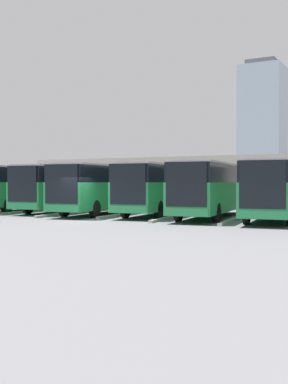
# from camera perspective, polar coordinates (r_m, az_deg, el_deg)

# --- Properties ---
(ground_plane) EXTENTS (600.00, 600.00, 0.00)m
(ground_plane) POSITION_cam_1_polar(r_m,az_deg,el_deg) (28.46, -7.14, -3.32)
(ground_plane) COLOR slate
(bus_1) EXTENTS (3.86, 11.72, 3.41)m
(bus_1) POSITION_cam_1_polar(r_m,az_deg,el_deg) (29.28, 15.29, 0.48)
(bus_1) COLOR #238447
(bus_1) RESTS_ON ground_plane
(curb_divider_1) EXTENTS (1.15, 7.50, 0.15)m
(curb_divider_1) POSITION_cam_1_polar(r_m,az_deg,el_deg) (28.24, 10.58, -3.22)
(curb_divider_1) COLOR #9E9E99
(curb_divider_1) RESTS_ON ground_plane
(bus_2) EXTENTS (3.86, 11.72, 3.41)m
(bus_2) POSITION_cam_1_polar(r_m,az_deg,el_deg) (30.43, 8.04, 0.54)
(bus_2) COLOR #238447
(bus_2) RESTS_ON ground_plane
(curb_divider_2) EXTENTS (1.15, 7.50, 0.15)m
(curb_divider_2) POSITION_cam_1_polar(r_m,az_deg,el_deg) (29.69, 3.31, -2.98)
(curb_divider_2) COLOR #9E9E99
(curb_divider_2) RESTS_ON ground_plane
(bus_3) EXTENTS (3.86, 11.72, 3.41)m
(bus_3) POSITION_cam_1_polar(r_m,az_deg,el_deg) (32.71, 2.01, 0.60)
(bus_3) COLOR #238447
(bus_3) RESTS_ON ground_plane
(curb_divider_3) EXTENTS (1.15, 7.50, 0.15)m
(curb_divider_3) POSITION_cam_1_polar(r_m,az_deg,el_deg) (32.22, -2.49, -2.65)
(curb_divider_3) COLOR #9E9E99
(curb_divider_3) RESTS_ON ground_plane
(bus_4) EXTENTS (3.86, 11.72, 3.41)m
(bus_4) POSITION_cam_1_polar(r_m,az_deg,el_deg) (33.78, -4.76, 0.61)
(bus_4) COLOR #238447
(bus_4) RESTS_ON ground_plane
(curb_divider_4) EXTENTS (1.15, 7.50, 0.15)m
(curb_divider_4) POSITION_cam_1_polar(r_m,az_deg,el_deg) (33.60, -9.17, -2.51)
(curb_divider_4) COLOR #9E9E99
(curb_divider_4) RESTS_ON ground_plane
(bus_5) EXTENTS (3.86, 11.72, 3.41)m
(bus_5) POSITION_cam_1_polar(r_m,az_deg,el_deg) (36.86, -9.08, 0.65)
(bus_5) COLOR #238447
(bus_5) RESTS_ON ground_plane
(curb_divider_5) EXTENTS (1.15, 7.50, 0.15)m
(curb_divider_5) POSITION_cam_1_polar(r_m,az_deg,el_deg) (36.86, -13.12, -2.19)
(curb_divider_5) COLOR #9E9E99
(curb_divider_5) RESTS_ON ground_plane
(bus_6) EXTENTS (3.86, 11.72, 3.41)m
(bus_6) POSITION_cam_1_polar(r_m,az_deg,el_deg) (39.04, -14.11, 0.66)
(bus_6) COLOR #238447
(bus_6) RESTS_ON ground_plane
(station_building) EXTENTS (41.29, 11.50, 4.73)m
(station_building) POSITION_cam_1_polar(r_m,az_deg,el_deg) (50.07, 9.09, 1.38)
(station_building) COLOR #A8A399
(station_building) RESTS_ON ground_plane
(office_tower) EXTENTS (18.15, 18.15, 55.35)m
(office_tower) POSITION_cam_1_polar(r_m,az_deg,el_deg) (220.36, 13.87, 7.66)
(office_tower) COLOR #93A8B7
(office_tower) RESTS_ON ground_plane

